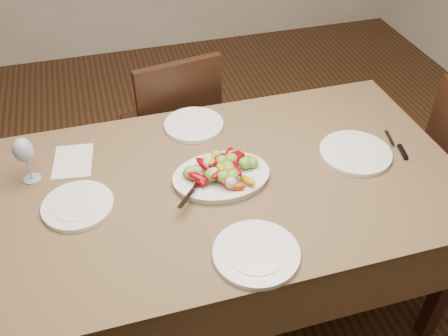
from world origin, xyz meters
TOP-DOWN VIEW (x-y plane):
  - dining_table at (0.14, 0.30)m, footprint 1.84×1.05m
  - chair_far at (0.06, 1.10)m, footprint 0.49×0.49m
  - serving_platter at (0.13, 0.30)m, footprint 0.36×0.27m
  - roasted_vegetables at (0.13, 0.30)m, footprint 0.30×0.20m
  - serving_spoon at (0.06, 0.27)m, footprint 0.26×0.22m
  - plate_left at (-0.41, 0.30)m, footprint 0.26×0.26m
  - plate_right at (0.69, 0.30)m, footprint 0.29×0.29m
  - plate_far at (0.11, 0.68)m, footprint 0.26×0.26m
  - plate_near at (0.14, -0.08)m, footprint 0.29×0.29m
  - wine_glass at (-0.57, 0.51)m, footprint 0.08×0.08m
  - menu_card at (-0.41, 0.58)m, footprint 0.18×0.23m
  - table_knife at (0.88, 0.30)m, footprint 0.06×0.20m

SIDE VIEW (x-z plane):
  - dining_table at x=0.14m, z-range 0.00..0.76m
  - chair_far at x=0.06m, z-range 0.00..0.95m
  - menu_card at x=-0.41m, z-range 0.76..0.76m
  - table_knife at x=0.88m, z-range 0.76..0.77m
  - plate_left at x=-0.41m, z-range 0.76..0.78m
  - plate_right at x=0.69m, z-range 0.76..0.78m
  - plate_far at x=0.11m, z-range 0.76..0.78m
  - plate_near at x=0.14m, z-range 0.76..0.78m
  - serving_platter at x=0.13m, z-range 0.76..0.78m
  - serving_spoon at x=0.06m, z-range 0.79..0.82m
  - roasted_vegetables at x=0.13m, z-range 0.78..0.87m
  - wine_glass at x=-0.57m, z-range 0.76..0.96m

